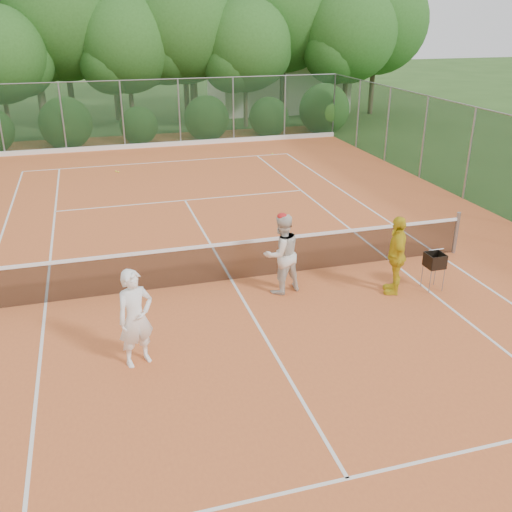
{
  "coord_description": "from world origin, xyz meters",
  "views": [
    {
      "loc": [
        -2.81,
        -11.65,
        5.76
      ],
      "look_at": [
        0.24,
        -1.2,
        1.1
      ],
      "focal_mm": 40.0,
      "sensor_mm": 36.0,
      "label": 1
    }
  ],
  "objects_px": {
    "player_center_grp": "(282,254)",
    "ball_hopper": "(435,261)",
    "player_yellow": "(396,255)",
    "player_white": "(136,318)"
  },
  "relations": [
    {
      "from": "player_center_grp",
      "to": "player_yellow",
      "type": "xyz_separation_m",
      "value": [
        2.39,
        -0.73,
        -0.02
      ]
    },
    {
      "from": "player_center_grp",
      "to": "ball_hopper",
      "type": "bearing_deg",
      "value": -14.41
    },
    {
      "from": "player_white",
      "to": "player_yellow",
      "type": "height_order",
      "value": "player_white"
    },
    {
      "from": "player_center_grp",
      "to": "player_yellow",
      "type": "height_order",
      "value": "player_center_grp"
    },
    {
      "from": "ball_hopper",
      "to": "player_center_grp",
      "type": "bearing_deg",
      "value": 170.99
    },
    {
      "from": "player_white",
      "to": "player_center_grp",
      "type": "distance_m",
      "value": 3.86
    },
    {
      "from": "player_white",
      "to": "ball_hopper",
      "type": "bearing_deg",
      "value": -11.04
    },
    {
      "from": "player_center_grp",
      "to": "ball_hopper",
      "type": "xyz_separation_m",
      "value": [
        3.3,
        -0.85,
        -0.23
      ]
    },
    {
      "from": "player_white",
      "to": "player_yellow",
      "type": "bearing_deg",
      "value": -8.37
    },
    {
      "from": "player_yellow",
      "to": "player_center_grp",
      "type": "bearing_deg",
      "value": -82.89
    }
  ]
}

